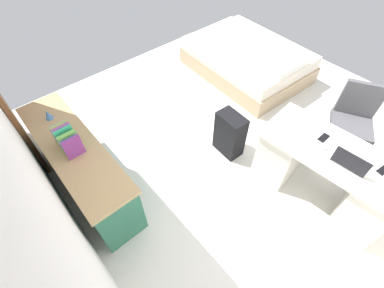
{
  "coord_description": "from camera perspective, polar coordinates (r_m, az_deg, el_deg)",
  "views": [
    {
      "loc": [
        -1.38,
        2.02,
        2.78
      ],
      "look_at": [
        0.03,
        0.8,
        0.6
      ],
      "focal_mm": 25.42,
      "sensor_mm": 36.0,
      "label": 1
    }
  ],
  "objects": [
    {
      "name": "cell_phone_near_laptop",
      "position": [
        3.06,
        35.23,
        -4.49
      ],
      "size": [
        0.09,
        0.14,
        0.01
      ],
      "primitive_type": "cube",
      "rotation": [
        0.0,
        0.0,
        -0.16
      ],
      "color": "black",
      "rests_on": "desk"
    },
    {
      "name": "suitcase_black",
      "position": [
        3.4,
        7.91,
        2.05
      ],
      "size": [
        0.37,
        0.24,
        0.6
      ],
      "primitive_type": "cube",
      "rotation": [
        0.0,
        0.0,
        -0.05
      ],
      "color": "black",
      "rests_on": "ground_plane"
    },
    {
      "name": "wall_back",
      "position": [
        1.93,
        -32.0,
        -4.59
      ],
      "size": [
        4.42,
        0.1,
        2.88
      ],
      "primitive_type": "cube",
      "color": "white",
      "rests_on": "ground_plane"
    },
    {
      "name": "computer_mouse",
      "position": [
        2.96,
        26.1,
        -0.53
      ],
      "size": [
        0.07,
        0.1,
        0.03
      ],
      "primitive_type": "ellipsoid",
      "rotation": [
        0.0,
        0.0,
        0.08
      ],
      "color": "white",
      "rests_on": "desk"
    },
    {
      "name": "laptop",
      "position": [
        2.9,
        30.32,
        -3.27
      ],
      "size": [
        0.33,
        0.25,
        0.21
      ],
      "color": "#B7B7BC",
      "rests_on": "desk"
    },
    {
      "name": "book_row",
      "position": [
        2.85,
        -24.68,
        0.91
      ],
      "size": [
        0.31,
        0.17,
        0.24
      ],
      "color": "#86378A",
      "rests_on": "credenza"
    },
    {
      "name": "ground_plane",
      "position": [
        3.7,
        9.61,
        -0.14
      ],
      "size": [
        5.42,
        5.42,
        0.0
      ],
      "primitive_type": "plane",
      "color": "silver"
    },
    {
      "name": "cell_phone_by_mouse",
      "position": [
        3.06,
        25.91,
        1.2
      ],
      "size": [
        0.07,
        0.14,
        0.01
      ],
      "primitive_type": "cube",
      "rotation": [
        0.0,
        0.0,
        0.01
      ],
      "color": "black",
      "rests_on": "desk"
    },
    {
      "name": "desk",
      "position": [
        3.24,
        26.01,
        -5.4
      ],
      "size": [
        1.49,
        0.78,
        0.73
      ],
      "color": "silver",
      "rests_on": "ground_plane"
    },
    {
      "name": "figurine_small",
      "position": [
        3.29,
        -28.0,
        5.46
      ],
      "size": [
        0.08,
        0.08,
        0.11
      ],
      "primitive_type": "cone",
      "color": "#4C7FBF",
      "rests_on": "credenza"
    },
    {
      "name": "bed",
      "position": [
        4.85,
        11.54,
        16.91
      ],
      "size": [
        1.97,
        1.49,
        0.58
      ],
      "color": "tan",
      "rests_on": "ground_plane"
    },
    {
      "name": "credenza",
      "position": [
        3.22,
        -22.18,
        -4.37
      ],
      "size": [
        1.8,
        0.48,
        0.73
      ],
      "color": "#28664C",
      "rests_on": "ground_plane"
    },
    {
      "name": "office_chair",
      "position": [
        3.83,
        30.15,
        3.42
      ],
      "size": [
        0.63,
        0.63,
        0.94
      ],
      "color": "black",
      "rests_on": "ground_plane"
    }
  ]
}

